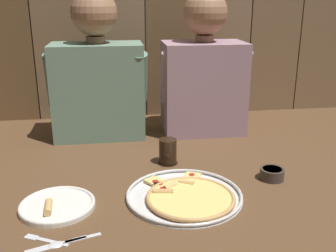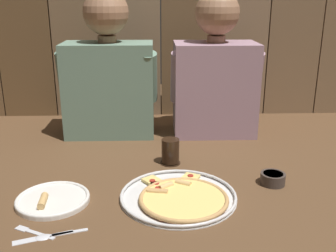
# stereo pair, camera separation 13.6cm
# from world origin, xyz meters

# --- Properties ---
(ground_plane) EXTENTS (3.20, 3.20, 0.00)m
(ground_plane) POSITION_xyz_m (0.00, 0.00, 0.00)
(ground_plane) COLOR brown
(pizza_tray) EXTENTS (0.37, 0.37, 0.03)m
(pizza_tray) POSITION_xyz_m (0.04, -0.09, 0.01)
(pizza_tray) COLOR silver
(pizza_tray) RESTS_ON ground
(dinner_plate) EXTENTS (0.23, 0.23, 0.03)m
(dinner_plate) POSITION_xyz_m (-0.35, -0.09, 0.01)
(dinner_plate) COLOR white
(dinner_plate) RESTS_ON ground
(drinking_glass) EXTENTS (0.08, 0.08, 0.10)m
(drinking_glass) POSITION_xyz_m (0.02, 0.19, 0.05)
(drinking_glass) COLOR black
(drinking_glass) RESTS_ON ground
(dipping_bowl) EXTENTS (0.08, 0.08, 0.04)m
(dipping_bowl) POSITION_xyz_m (0.36, 0.01, 0.02)
(dipping_bowl) COLOR #3D332D
(dipping_bowl) RESTS_ON ground
(table_fork) EXTENTS (0.12, 0.07, 0.01)m
(table_fork) POSITION_xyz_m (-0.37, -0.26, 0.00)
(table_fork) COLOR silver
(table_fork) RESTS_ON ground
(table_knife) EXTENTS (0.15, 0.07, 0.01)m
(table_knife) POSITION_xyz_m (-0.33, -0.29, 0.00)
(table_knife) COLOR silver
(table_knife) RESTS_ON ground
(table_spoon) EXTENTS (0.14, 0.06, 0.01)m
(table_spoon) POSITION_xyz_m (-0.31, -0.28, 0.00)
(table_spoon) COLOR silver
(table_spoon) RESTS_ON ground
(diner_left) EXTENTS (0.43, 0.22, 0.64)m
(diner_left) POSITION_xyz_m (-0.24, 0.55, 0.30)
(diner_left) COLOR slate
(diner_left) RESTS_ON ground
(diner_right) EXTENTS (0.40, 0.23, 0.64)m
(diner_right) POSITION_xyz_m (0.24, 0.55, 0.29)
(diner_right) COLOR gray
(diner_right) RESTS_ON ground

